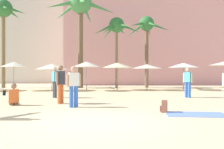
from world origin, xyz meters
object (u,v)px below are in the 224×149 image
palm_tree_right (147,30)px  cafe_umbrella_2 (117,65)px  backpack (164,107)px  person_near_left (60,83)px  person_far_left (13,97)px  beach_towel (196,114)px  cafe_umbrella_7 (87,64)px  cafe_umbrella_3 (147,67)px  palm_tree_left (80,9)px  person_near_right (55,81)px  cafe_umbrella_0 (14,64)px  cafe_umbrella_1 (52,67)px  palm_tree_far_left (4,14)px  person_mid_right (74,85)px  person_far_right (188,81)px  palm_tree_center (116,28)px

palm_tree_right → cafe_umbrella_2: (-3.23, -3.95, -3.68)m
backpack → person_near_left: person_near_left is taller
person_far_left → cafe_umbrella_2: bearing=-51.8°
beach_towel → person_near_left: 5.97m
cafe_umbrella_2 → cafe_umbrella_7: bearing=-163.4°
palm_tree_right → cafe_umbrella_7: palm_tree_right is taller
cafe_umbrella_7 → beach_towel: 12.78m
beach_towel → cafe_umbrella_7: bearing=108.9°
cafe_umbrella_3 → palm_tree_left: bearing=145.5°
palm_tree_left → backpack: bearing=-75.8°
cafe_umbrella_2 → backpack: bearing=-86.7°
cafe_umbrella_7 → person_far_left: size_ratio=2.24×
palm_tree_right → palm_tree_left: bearing=-176.1°
palm_tree_left → person_near_left: palm_tree_left is taller
backpack → person_near_right: person_near_right is taller
cafe_umbrella_0 → cafe_umbrella_3: size_ratio=0.90×
palm_tree_right → cafe_umbrella_1: (-8.49, -4.39, -3.81)m
backpack → palm_tree_right: bearing=-80.0°
beach_towel → palm_tree_far_left: bearing=126.4°
cafe_umbrella_1 → cafe_umbrella_2: cafe_umbrella_2 is taller
palm_tree_far_left → cafe_umbrella_3: bearing=-18.4°
palm_tree_right → cafe_umbrella_0: (-11.51, -4.26, -3.64)m
beach_towel → person_far_left: person_far_left is taller
cafe_umbrella_2 → person_near_right: bearing=-121.4°
cafe_umbrella_0 → person_near_left: 10.40m
palm_tree_right → backpack: 17.20m
person_mid_right → person_far_right: bearing=-82.7°
palm_tree_left → person_far_right: size_ratio=5.50×
cafe_umbrella_2 → beach_towel: (1.61, -12.67, -2.04)m
palm_tree_far_left → beach_towel: (12.22, -16.61, -7.03)m
palm_tree_center → cafe_umbrella_1: 7.60m
person_mid_right → cafe_umbrella_1: bearing=-10.1°
palm_tree_far_left → cafe_umbrella_7: 10.61m
cafe_umbrella_0 → backpack: (8.97, -11.83, -1.89)m
palm_tree_right → cafe_umbrella_3: palm_tree_right is taller
cafe_umbrella_7 → person_mid_right: (-0.08, -9.88, -1.20)m
palm_tree_right → person_near_left: bearing=-116.0°
person_near_right → palm_tree_center: bearing=-142.0°
cafe_umbrella_0 → cafe_umbrella_7: bearing=-4.2°
palm_tree_far_left → person_near_right: bearing=-57.7°
palm_tree_far_left → beach_towel: bearing=-53.6°
beach_towel → cafe_umbrella_1: bearing=119.3°
palm_tree_left → person_far_right: palm_tree_left is taller
backpack → person_far_left: 6.40m
palm_tree_far_left → palm_tree_right: size_ratio=1.20×
palm_tree_far_left → palm_tree_right: palm_tree_far_left is taller
palm_tree_left → person_mid_right: (0.71, -14.12, -6.65)m
cafe_umbrella_0 → beach_towel: cafe_umbrella_0 is taller
palm_tree_left → palm_tree_right: (6.50, 0.44, -1.82)m
palm_tree_right → person_far_right: size_ratio=4.20×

